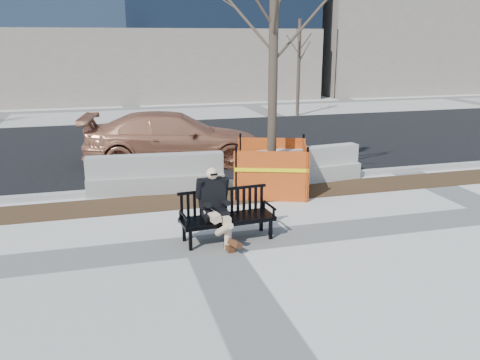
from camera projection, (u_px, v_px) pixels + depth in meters
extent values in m
plane|color=beige|center=(209.00, 244.00, 9.04)|extent=(120.00, 120.00, 0.00)
cube|color=#47301C|center=(185.00, 201.00, 11.46)|extent=(40.00, 1.20, 0.02)
cube|color=black|center=(154.00, 146.00, 17.21)|extent=(60.00, 10.40, 0.01)
cube|color=#9E9B93|center=(178.00, 187.00, 12.32)|extent=(60.00, 0.25, 0.12)
imported|color=#AA694B|center=(174.00, 163.00, 14.90)|extent=(5.34, 2.92, 1.47)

